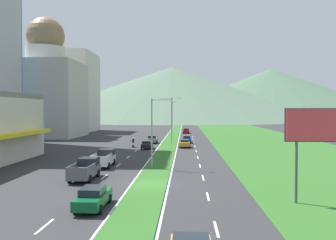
{
  "coord_description": "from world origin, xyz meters",
  "views": [
    {
      "loc": [
        3.29,
        -32.81,
        6.96
      ],
      "look_at": [
        -0.22,
        38.68,
        4.9
      ],
      "focal_mm": 37.96,
      "sensor_mm": 36.0,
      "label": 1
    }
  ],
  "objects_px": {
    "pickup_truck_1": "(85,169)",
    "billboard_roadside": "(323,130)",
    "car_1": "(93,197)",
    "motorcycle_rider": "(133,143)",
    "street_lamp_mid": "(170,117)",
    "car_5": "(186,131)",
    "car_0": "(187,139)",
    "street_lamp_near": "(155,128)",
    "car_3": "(185,143)",
    "street_lamp_far": "(173,113)",
    "pickup_truck_0": "(104,158)",
    "car_6": "(152,139)",
    "car_4": "(147,145)"
  },
  "relations": [
    {
      "from": "car_1",
      "to": "motorcycle_rider",
      "type": "distance_m",
      "value": 40.66
    },
    {
      "from": "car_0",
      "to": "car_5",
      "type": "bearing_deg",
      "value": -179.81
    },
    {
      "from": "pickup_truck_1",
      "to": "billboard_roadside",
      "type": "bearing_deg",
      "value": -112.76
    },
    {
      "from": "car_3",
      "to": "car_4",
      "type": "relative_size",
      "value": 0.95
    },
    {
      "from": "street_lamp_mid",
      "to": "car_1",
      "type": "relative_size",
      "value": 1.99
    },
    {
      "from": "street_lamp_near",
      "to": "street_lamp_mid",
      "type": "bearing_deg",
      "value": 89.14
    },
    {
      "from": "street_lamp_near",
      "to": "car_1",
      "type": "xyz_separation_m",
      "value": [
        -2.87,
        -17.14,
        -4.04
      ]
    },
    {
      "from": "motorcycle_rider",
      "to": "car_0",
      "type": "bearing_deg",
      "value": -46.1
    },
    {
      "from": "car_4",
      "to": "car_6",
      "type": "relative_size",
      "value": 1.07
    },
    {
      "from": "car_6",
      "to": "car_1",
      "type": "bearing_deg",
      "value": -179.57
    },
    {
      "from": "car_1",
      "to": "motorcycle_rider",
      "type": "relative_size",
      "value": 2.36
    },
    {
      "from": "motorcycle_rider",
      "to": "car_5",
      "type": "bearing_deg",
      "value": -13.91
    },
    {
      "from": "car_0",
      "to": "pickup_truck_0",
      "type": "bearing_deg",
      "value": -17.97
    },
    {
      "from": "pickup_truck_0",
      "to": "car_6",
      "type": "bearing_deg",
      "value": -5.87
    },
    {
      "from": "street_lamp_mid",
      "to": "pickup_truck_1",
      "type": "distance_m",
      "value": 38.89
    },
    {
      "from": "car_0",
      "to": "car_3",
      "type": "relative_size",
      "value": 1.08
    },
    {
      "from": "street_lamp_near",
      "to": "street_lamp_mid",
      "type": "xyz_separation_m",
      "value": [
        0.47,
        31.22,
        0.58
      ]
    },
    {
      "from": "street_lamp_mid",
      "to": "motorcycle_rider",
      "type": "bearing_deg",
      "value": -129.66
    },
    {
      "from": "car_3",
      "to": "street_lamp_near",
      "type": "bearing_deg",
      "value": -8.44
    },
    {
      "from": "pickup_truck_1",
      "to": "street_lamp_near",
      "type": "bearing_deg",
      "value": -43.09
    },
    {
      "from": "street_lamp_mid",
      "to": "car_5",
      "type": "relative_size",
      "value": 2.04
    },
    {
      "from": "street_lamp_far",
      "to": "pickup_truck_1",
      "type": "distance_m",
      "value": 69.76
    },
    {
      "from": "street_lamp_near",
      "to": "motorcycle_rider",
      "type": "relative_size",
      "value": 4.14
    },
    {
      "from": "car_0",
      "to": "street_lamp_far",
      "type": "bearing_deg",
      "value": -172.45
    },
    {
      "from": "car_6",
      "to": "car_5",
      "type": "bearing_deg",
      "value": -12.6
    },
    {
      "from": "car_1",
      "to": "car_4",
      "type": "xyz_separation_m",
      "value": [
        -0.35,
        38.2,
        -0.02
      ]
    },
    {
      "from": "street_lamp_near",
      "to": "car_4",
      "type": "bearing_deg",
      "value": 98.68
    },
    {
      "from": "street_lamp_far",
      "to": "pickup_truck_0",
      "type": "height_order",
      "value": "street_lamp_far"
    },
    {
      "from": "billboard_roadside",
      "to": "car_6",
      "type": "height_order",
      "value": "billboard_roadside"
    },
    {
      "from": "billboard_roadside",
      "to": "car_4",
      "type": "bearing_deg",
      "value": 114.98
    },
    {
      "from": "pickup_truck_0",
      "to": "car_4",
      "type": "bearing_deg",
      "value": -8.99
    },
    {
      "from": "street_lamp_far",
      "to": "pickup_truck_0",
      "type": "bearing_deg",
      "value": -95.95
    },
    {
      "from": "car_1",
      "to": "pickup_truck_0",
      "type": "height_order",
      "value": "pickup_truck_0"
    },
    {
      "from": "car_0",
      "to": "car_1",
      "type": "relative_size",
      "value": 0.93
    },
    {
      "from": "street_lamp_far",
      "to": "car_0",
      "type": "bearing_deg",
      "value": -82.45
    },
    {
      "from": "street_lamp_near",
      "to": "car_5",
      "type": "bearing_deg",
      "value": 86.52
    },
    {
      "from": "car_0",
      "to": "pickup_truck_1",
      "type": "relative_size",
      "value": 0.81
    },
    {
      "from": "street_lamp_far",
      "to": "pickup_truck_1",
      "type": "bearing_deg",
      "value": -95.28
    },
    {
      "from": "street_lamp_mid",
      "to": "street_lamp_far",
      "type": "relative_size",
      "value": 0.88
    },
    {
      "from": "street_lamp_far",
      "to": "motorcycle_rider",
      "type": "xyz_separation_m",
      "value": [
        -6.04,
        -39.06,
        -5.26
      ]
    },
    {
      "from": "motorcycle_rider",
      "to": "car_1",
      "type": "bearing_deg",
      "value": -175.56
    },
    {
      "from": "car_3",
      "to": "motorcycle_rider",
      "type": "xyz_separation_m",
      "value": [
        -9.53,
        -0.28,
        -0.01
      ]
    },
    {
      "from": "street_lamp_mid",
      "to": "car_6",
      "type": "relative_size",
      "value": 2.34
    },
    {
      "from": "car_5",
      "to": "motorcycle_rider",
      "type": "distance_m",
      "value": 40.96
    },
    {
      "from": "pickup_truck_0",
      "to": "motorcycle_rider",
      "type": "xyz_separation_m",
      "value": [
        0.34,
        22.14,
        -0.24
      ]
    },
    {
      "from": "car_3",
      "to": "car_4",
      "type": "height_order",
      "value": "car_4"
    },
    {
      "from": "street_lamp_near",
      "to": "pickup_truck_0",
      "type": "distance_m",
      "value": 7.52
    },
    {
      "from": "billboard_roadside",
      "to": "pickup_truck_0",
      "type": "height_order",
      "value": "billboard_roadside"
    },
    {
      "from": "street_lamp_mid",
      "to": "pickup_truck_1",
      "type": "height_order",
      "value": "street_lamp_mid"
    },
    {
      "from": "street_lamp_near",
      "to": "pickup_truck_0",
      "type": "xyz_separation_m",
      "value": [
        -6.35,
        1.27,
        -3.83
      ]
    }
  ]
}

